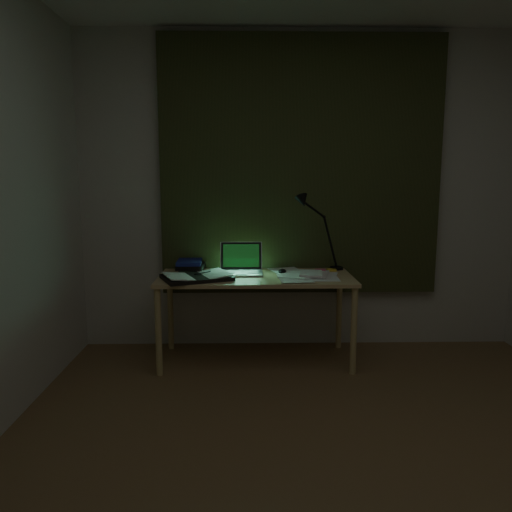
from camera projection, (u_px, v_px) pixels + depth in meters
The scene contains 12 objects.
floor at pixel (344, 492), 2.20m from camera, with size 3.50×4.00×0.00m, color brown.
wall_back at pixel (300, 193), 3.98m from camera, with size 3.50×0.00×2.50m, color beige.
curtain at pixel (301, 167), 3.91m from camera, with size 2.20×0.06×2.00m, color #30381C.
desk at pixel (256, 319), 3.73m from camera, with size 1.43×0.63×0.65m, color tan, non-canonical shape.
laptop at pixel (241, 259), 3.72m from camera, with size 0.32×0.36×0.23m, color silver, non-canonical shape.
open_textbook at pixel (197, 277), 3.55m from camera, with size 0.46×0.33×0.04m, color silver, non-canonical shape.
book_stack at pixel (190, 266), 3.83m from camera, with size 0.20×0.24×0.10m, color silver, non-canonical shape.
loose_papers at pixel (303, 274), 3.69m from camera, with size 0.37×0.39×0.02m, color white, non-canonical shape.
mouse at pixel (282, 271), 3.76m from camera, with size 0.06×0.09×0.04m, color black.
sticky_yellow at pixel (331, 270), 3.88m from camera, with size 0.07×0.07×0.01m, color yellow.
sticky_pink at pixel (320, 270), 3.85m from camera, with size 0.08×0.08×0.02m, color #F86083.
desk_lamp at pixel (337, 234), 3.89m from camera, with size 0.38×0.30×0.57m, color black, non-canonical shape.
Camera 1 is at (-0.43, -2.00, 1.38)m, focal length 35.00 mm.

